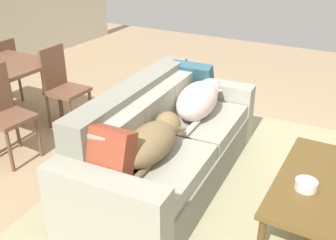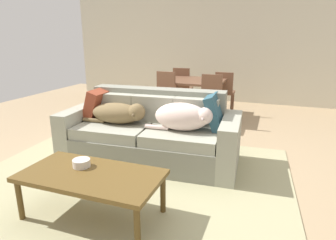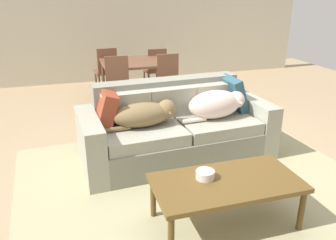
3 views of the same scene
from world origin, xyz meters
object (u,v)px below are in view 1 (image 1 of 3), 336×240
Objects in this scene: couch at (164,146)px; dining_chair_near_left at (3,110)px; coffee_table at (321,186)px; bowl_on_coffee_table at (306,185)px; throw_pillow_by_left_arm at (105,155)px; dining_chair_near_right at (62,84)px; dog_on_left_cushion at (153,140)px; dog_on_right_cushion at (199,99)px; dining_chair_far_right at (1,69)px; throw_pillow_by_right_arm at (193,82)px.

couch is 2.39× the size of dining_chair_near_left.
bowl_on_coffee_table is (-0.16, 0.09, 0.08)m from coffee_table.
throw_pillow_by_left_arm is 2.00m from dining_chair_near_right.
dining_chair_near_right is (0.56, 2.85, 0.05)m from bowl_on_coffee_table.
dog_on_left_cushion is 1.68m from dining_chair_near_left.
dog_on_right_cushion reaches higher than bowl_on_coffee_table.
dog_on_right_cushion is 0.86× the size of dining_chair_near_right.
bowl_on_coffee_table is 0.17× the size of dining_chair_near_right.
dining_chair_near_left reaches higher than dog_on_left_cushion.
dog_on_right_cushion is 2.82m from dining_chair_far_right.
dog_on_left_cushion is at bearing -168.87° from throw_pillow_by_right_arm.
dog_on_left_cushion is 0.90× the size of dining_chair_near_right.
throw_pillow_by_left_arm is 2.98m from dining_chair_far_right.
dining_chair_far_right is (0.86, 2.82, -0.14)m from dog_on_left_cushion.
dog_on_right_cushion is 0.65× the size of coffee_table.
dog_on_right_cushion is at bearing -88.75° from dining_chair_near_right.
dining_chair_near_right is at bearing 82.16° from coffee_table.
dining_chair_near_right reaches higher than coffee_table.
dog_on_left_cushion is (-0.38, -0.12, 0.28)m from couch.
throw_pillow_by_left_arm is (-0.80, 0.01, 0.32)m from couch.
couch is 2.70× the size of dog_on_left_cushion.
throw_pillow_by_left_arm is at bearing 170.78° from dog_on_right_cushion.
dining_chair_near_right is at bearing 78.83° from bowl_on_coffee_table.
dog_on_right_cushion is 1.71m from dining_chair_near_right.
coffee_table is 7.79× the size of bowl_on_coffee_table.
dining_chair_near_right is 1.07× the size of dining_chair_far_right.
throw_pillow_by_left_arm reaches higher than dog_on_left_cushion.
throw_pillow_by_left_arm reaches higher than coffee_table.
dog_on_left_cushion is 0.97× the size of dining_chair_far_right.
dining_chair_near_left is at bearing 101.77° from couch.
dog_on_left_cushion is 2.08× the size of throw_pillow_by_left_arm.
throw_pillow_by_right_arm is at bearing 55.46° from bowl_on_coffee_table.
bowl_on_coffee_table is 2.83m from dining_chair_near_left.
throw_pillow_by_left_arm is (-1.27, 0.13, 0.01)m from dog_on_right_cushion.
dog_on_left_cushion is at bearing 101.70° from bowl_on_coffee_table.
dining_chair_near_right is at bearing 71.83° from couch.
throw_pillow_by_right_arm is at bearing 30.93° from dog_on_right_cushion.
coffee_table is (0.01, -1.35, 0.04)m from couch.
dining_chair_near_left is at bearing 50.12° from dining_chair_far_right.
dog_on_right_cushion is 1.87× the size of throw_pillow_by_right_arm.
couch is 0.57m from dog_on_right_cushion.
dining_chair_near_left is at bearing 76.30° from throw_pillow_by_left_arm.
coffee_table is at bearing -77.81° from dining_chair_near_left.
dog_on_right_cushion is 1.99× the size of throw_pillow_by_left_arm.
dining_chair_far_right is (0.06, 1.11, -0.02)m from dining_chair_near_right.
dog_on_right_cushion is 0.40m from throw_pillow_by_right_arm.
dining_chair_near_right reaches higher than couch.
couch is at bearing -0.79° from throw_pillow_by_left_arm.
dog_on_left_cushion is at bearing -84.90° from dining_chair_near_left.
couch is 2.74m from dining_chair_far_right.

